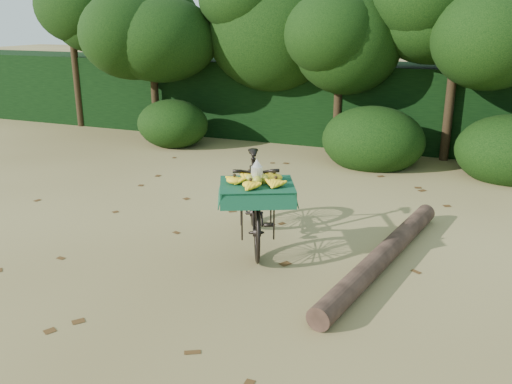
% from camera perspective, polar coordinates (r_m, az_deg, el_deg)
% --- Properties ---
extents(ground, '(80.00, 80.00, 0.00)m').
position_cam_1_polar(ground, '(7.54, -5.44, -3.98)').
color(ground, tan).
rests_on(ground, ground).
extents(vendor_bicycle, '(1.44, 2.04, 1.18)m').
position_cam_1_polar(vendor_bicycle, '(6.88, -0.15, -0.75)').
color(vendor_bicycle, black).
rests_on(vendor_bicycle, ground).
extents(fallen_log, '(0.90, 3.43, 0.25)m').
position_cam_1_polar(fallen_log, '(6.63, 13.27, -6.46)').
color(fallen_log, brown).
rests_on(fallen_log, ground).
extents(hedge_backdrop, '(26.00, 1.80, 1.80)m').
position_cam_1_polar(hedge_backdrop, '(13.05, 7.37, 9.44)').
color(hedge_backdrop, black).
rests_on(hedge_backdrop, ground).
extents(tree_row, '(14.50, 2.00, 4.00)m').
position_cam_1_polar(tree_row, '(12.35, 3.58, 14.21)').
color(tree_row, black).
rests_on(tree_row, ground).
extents(bush_clumps, '(8.80, 1.70, 0.90)m').
position_cam_1_polar(bush_clumps, '(11.10, 7.09, 5.58)').
color(bush_clumps, black).
rests_on(bush_clumps, ground).
extents(leaf_litter, '(7.00, 7.30, 0.01)m').
position_cam_1_polar(leaf_litter, '(8.08, -3.34, -2.36)').
color(leaf_litter, '#4B2E14').
rests_on(leaf_litter, ground).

